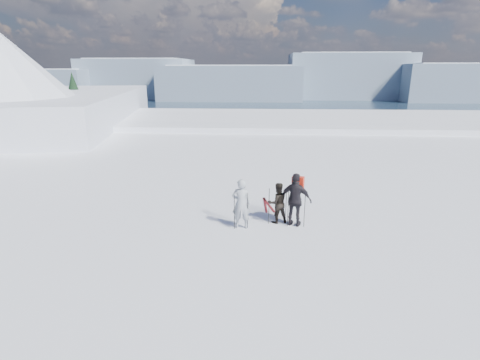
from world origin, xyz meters
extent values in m
plane|color=white|center=(0.00, 60.00, -17.50)|extent=(220.00, 208.01, 71.62)
cube|color=white|center=(0.00, 30.00, -6.50)|extent=(180.00, 16.00, 14.00)
plane|color=#1F3247|center=(0.00, 290.00, -30.00)|extent=(820.00, 820.00, 0.00)
cube|color=slate|center=(-280.00, 440.00, -13.00)|extent=(150.00, 80.00, 34.00)
cube|color=white|center=(-280.00, 440.00, 1.00)|extent=(127.50, 70.00, 8.00)
cube|color=slate|center=(-160.00, 470.00, -7.00)|extent=(130.00, 80.00, 46.00)
cube|color=white|center=(-160.00, 470.00, 13.00)|extent=(110.50, 70.00, 8.00)
cube|color=slate|center=(-40.00, 440.00, -11.00)|extent=(160.00, 80.00, 38.00)
cube|color=white|center=(-40.00, 440.00, 5.00)|extent=(136.00, 70.00, 8.00)
cube|color=slate|center=(100.00, 470.00, -4.00)|extent=(140.00, 80.00, 52.00)
cube|color=white|center=(100.00, 470.00, 19.00)|extent=(119.00, 70.00, 8.00)
cube|color=slate|center=(230.00, 440.00, -10.00)|extent=(160.00, 80.00, 40.00)
cube|color=white|center=(230.00, 440.00, 7.00)|extent=(136.00, 70.00, 8.00)
cube|color=white|center=(-28.00, 28.00, -5.00)|extent=(29.19, 35.68, 16.00)
cube|color=#2D2B28|center=(-22.00, 36.00, -9.00)|extent=(21.55, 17.87, 14.25)
cone|color=black|center=(-19.00, 35.00, -3.00)|extent=(5.60, 5.60, 10.00)
cone|color=black|center=(-22.00, 28.00, -3.50)|extent=(5.04, 5.04, 9.00)
cone|color=black|center=(-27.00, 36.00, -2.00)|extent=(6.72, 6.72, 12.00)
cone|color=black|center=(-24.00, 34.00, -1.50)|extent=(7.28, 7.28, 13.00)
cone|color=black|center=(-20.00, 30.00, -2.50)|extent=(6.16, 6.16, 11.00)
cone|color=black|center=(-18.00, 32.00, -3.00)|extent=(5.60, 5.60, 10.00)
cone|color=black|center=(-25.00, 31.00, -2.50)|extent=(6.16, 6.16, 11.00)
imported|color=#A0A6AF|center=(-2.42, 2.44, 0.90)|extent=(0.65, 0.43, 1.79)
imported|color=black|center=(-1.14, 3.00, 0.75)|extent=(0.86, 0.75, 1.51)
imported|color=black|center=(-0.53, 2.75, 0.97)|extent=(1.22, 0.80, 1.93)
cube|color=red|center=(-0.45, 2.99, 2.20)|extent=(0.46, 0.35, 0.54)
cylinder|color=black|center=(-2.65, 2.31, 0.63)|extent=(0.02, 0.02, 1.25)
cylinder|color=black|center=(-2.20, 2.41, 0.65)|extent=(0.02, 0.02, 1.31)
cylinder|color=black|center=(-1.45, 2.86, 0.67)|extent=(0.02, 0.02, 1.34)
cylinder|color=black|center=(-0.84, 2.95, 0.59)|extent=(0.02, 0.02, 1.18)
cylinder|color=black|center=(-0.78, 2.66, 0.69)|extent=(0.02, 0.02, 1.37)
cylinder|color=black|center=(-0.20, 2.66, 0.64)|extent=(0.02, 0.02, 1.28)
cube|color=black|center=(-1.56, 4.77, 0.01)|extent=(0.18, 1.70, 0.03)
cube|color=black|center=(-1.42, 4.77, 0.01)|extent=(0.52, 1.67, 0.03)
camera|label=1|loc=(-1.71, -9.72, 5.40)|focal=28.00mm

